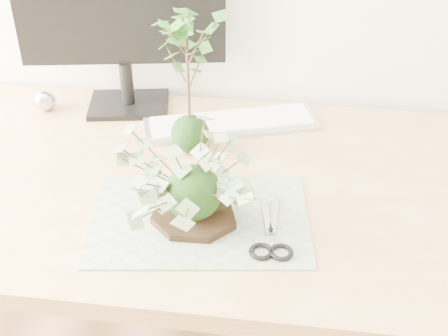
{
  "coord_description": "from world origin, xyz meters",
  "views": [
    {
      "loc": [
        0.12,
        0.23,
        1.48
      ],
      "look_at": [
        0.0,
        1.14,
        0.84
      ],
      "focal_mm": 50.0,
      "sensor_mm": 36.0,
      "label": 1
    }
  ],
  "objects_px": {
    "desk": "(241,218)",
    "keyboard": "(231,123)",
    "maple_kokedama": "(187,46)",
    "ivy_kokedama": "(192,171)",
    "monitor": "(121,11)"
  },
  "relations": [
    {
      "from": "desk",
      "to": "keyboard",
      "type": "xyz_separation_m",
      "value": [
        -0.05,
        0.22,
        0.1
      ]
    },
    {
      "from": "ivy_kokedama",
      "to": "maple_kokedama",
      "type": "bearing_deg",
      "value": 101.77
    },
    {
      "from": "keyboard",
      "to": "monitor",
      "type": "distance_m",
      "value": 0.35
    },
    {
      "from": "desk",
      "to": "monitor",
      "type": "relative_size",
      "value": 3.43
    },
    {
      "from": "desk",
      "to": "maple_kokedama",
      "type": "height_order",
      "value": "maple_kokedama"
    },
    {
      "from": "desk",
      "to": "maple_kokedama",
      "type": "xyz_separation_m",
      "value": [
        -0.12,
        0.11,
        0.33
      ]
    },
    {
      "from": "ivy_kokedama",
      "to": "monitor",
      "type": "bearing_deg",
      "value": 119.07
    },
    {
      "from": "ivy_kokedama",
      "to": "keyboard",
      "type": "bearing_deg",
      "value": 86.13
    },
    {
      "from": "ivy_kokedama",
      "to": "maple_kokedama",
      "type": "relative_size",
      "value": 0.92
    },
    {
      "from": "desk",
      "to": "keyboard",
      "type": "bearing_deg",
      "value": 102.71
    },
    {
      "from": "desk",
      "to": "ivy_kokedama",
      "type": "xyz_separation_m",
      "value": [
        -0.07,
        -0.13,
        0.21
      ]
    },
    {
      "from": "desk",
      "to": "monitor",
      "type": "bearing_deg",
      "value": 137.0
    },
    {
      "from": "monitor",
      "to": "keyboard",
      "type": "bearing_deg",
      "value": -23.53
    },
    {
      "from": "desk",
      "to": "keyboard",
      "type": "relative_size",
      "value": 3.88
    },
    {
      "from": "maple_kokedama",
      "to": "keyboard",
      "type": "height_order",
      "value": "maple_kokedama"
    }
  ]
}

